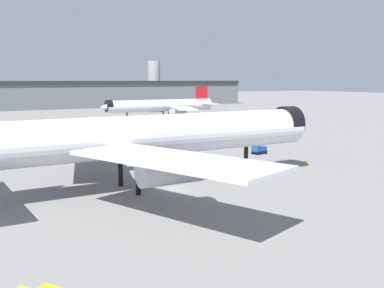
% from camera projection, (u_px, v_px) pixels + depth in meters
% --- Properties ---
extents(ground, '(900.00, 900.00, 0.00)m').
position_uv_depth(ground, '(176.00, 189.00, 64.42)').
color(ground, slate).
extents(airliner_near_gate, '(62.61, 57.28, 16.77)m').
position_uv_depth(airliner_near_gate, '(144.00, 137.00, 63.84)').
color(airliner_near_gate, silver).
rests_on(airliner_near_gate, ground).
extents(airliner_far_taxiway, '(48.24, 44.23, 12.80)m').
position_uv_depth(airliner_far_taxiway, '(162.00, 106.00, 172.76)').
color(airliner_far_taxiway, silver).
rests_on(airliner_far_taxiway, ground).
extents(terminal_building, '(252.56, 28.62, 26.75)m').
position_uv_depth(terminal_building, '(38.00, 95.00, 242.18)').
color(terminal_building, slate).
rests_on(terminal_building, ground).
extents(baggage_tug_wing, '(3.47, 2.48, 1.85)m').
position_uv_depth(baggage_tug_wing, '(259.00, 149.00, 94.78)').
color(baggage_tug_wing, black).
rests_on(baggage_tug_wing, ground).
extents(traffic_cone_near_nose, '(0.59, 0.59, 0.73)m').
position_uv_depth(traffic_cone_near_nose, '(305.00, 159.00, 86.63)').
color(traffic_cone_near_nose, '#F2600C').
rests_on(traffic_cone_near_nose, ground).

